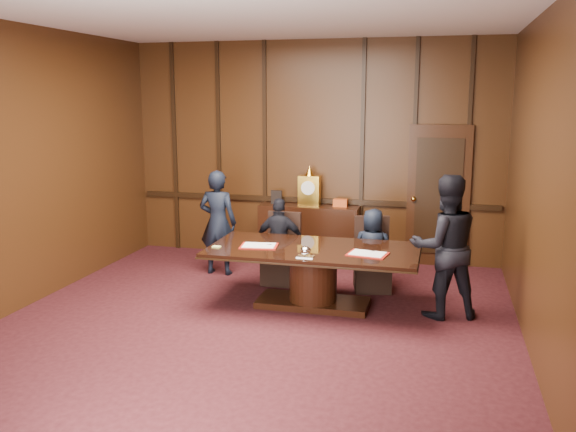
% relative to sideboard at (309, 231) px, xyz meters
% --- Properties ---
extents(room, '(7.00, 7.04, 3.50)m').
position_rel_sideboard_xyz_m(room, '(0.07, -3.12, 1.24)').
color(room, black).
rests_on(room, ground).
extents(sideboard, '(1.60, 0.45, 1.54)m').
position_rel_sideboard_xyz_m(sideboard, '(0.00, 0.00, 0.00)').
color(sideboard, black).
rests_on(sideboard, ground).
extents(conference_table, '(2.62, 1.32, 0.76)m').
position_rel_sideboard_xyz_m(conference_table, '(0.53, -2.16, 0.02)').
color(conference_table, black).
rests_on(conference_table, ground).
extents(folder_left, '(0.50, 0.39, 0.02)m').
position_rel_sideboard_xyz_m(folder_left, '(-0.16, -2.25, 0.28)').
color(folder_left, '#AB1A0F').
rests_on(folder_left, conference_table).
extents(folder_right, '(0.51, 0.40, 0.02)m').
position_rel_sideboard_xyz_m(folder_right, '(1.22, -2.32, 0.28)').
color(folder_right, '#AB1A0F').
rests_on(folder_right, conference_table).
extents(inkstand, '(0.20, 0.14, 0.12)m').
position_rel_sideboard_xyz_m(inkstand, '(0.53, -2.61, 0.33)').
color(inkstand, white).
rests_on(inkstand, conference_table).
extents(notepad, '(0.11, 0.08, 0.01)m').
position_rel_sideboard_xyz_m(notepad, '(-0.66, -2.43, 0.28)').
color(notepad, '#E0E26E').
rests_on(notepad, conference_table).
extents(chair_left, '(0.48, 0.48, 0.99)m').
position_rel_sideboard_xyz_m(chair_left, '(-0.12, -1.28, -0.19)').
color(chair_left, black).
rests_on(chair_left, ground).
extents(chair_right, '(0.57, 0.57, 0.99)m').
position_rel_sideboard_xyz_m(chair_right, '(1.17, -1.28, -0.19)').
color(chair_right, black).
rests_on(chair_right, ground).
extents(signatory_left, '(0.73, 0.33, 1.23)m').
position_rel_sideboard_xyz_m(signatory_left, '(-0.12, -1.36, 0.13)').
color(signatory_left, black).
rests_on(signatory_left, ground).
extents(signatory_right, '(0.59, 0.41, 1.14)m').
position_rel_sideboard_xyz_m(signatory_right, '(1.18, -1.36, 0.09)').
color(signatory_right, black).
rests_on(signatory_right, ground).
extents(witness_left, '(0.57, 0.38, 1.56)m').
position_rel_sideboard_xyz_m(witness_left, '(-1.15, -1.09, 0.30)').
color(witness_left, black).
rests_on(witness_left, ground).
extents(witness_right, '(1.01, 0.89, 1.73)m').
position_rel_sideboard_xyz_m(witness_right, '(2.11, -2.12, 0.38)').
color(witness_right, black).
rests_on(witness_right, ground).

